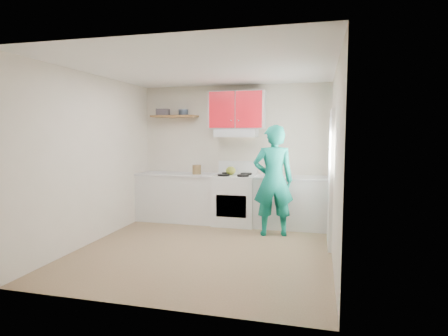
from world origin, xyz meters
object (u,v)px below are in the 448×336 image
(kettle, at_px, (231,171))
(tin, at_px, (183,112))
(stove, at_px, (235,200))
(crock, at_px, (197,170))
(person, at_px, (273,181))

(kettle, bearing_deg, tin, 162.99)
(stove, distance_m, kettle, 0.55)
(crock, bearing_deg, person, -19.02)
(stove, xyz_separation_m, kettle, (-0.09, 0.03, 0.54))
(kettle, height_order, crock, crock)
(stove, bearing_deg, kettle, 159.22)
(tin, xyz_separation_m, person, (1.85, -0.78, -1.18))
(person, bearing_deg, kettle, -48.62)
(stove, height_order, tin, tin)
(tin, height_order, kettle, tin)
(kettle, xyz_separation_m, person, (0.86, -0.60, -0.08))
(stove, height_order, person, person)
(kettle, bearing_deg, crock, -179.69)
(stove, xyz_separation_m, tin, (-1.08, 0.21, 1.63))
(tin, bearing_deg, crock, -36.40)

